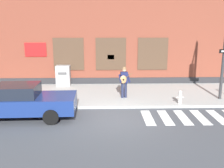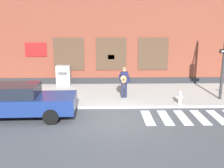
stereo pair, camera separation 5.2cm
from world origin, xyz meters
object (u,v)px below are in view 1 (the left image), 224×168
(red_car, at_px, (22,101))
(utility_box, at_px, (63,76))
(busker, at_px, (124,81))
(fire_hydrant, at_px, (180,97))

(red_car, distance_m, utility_box, 5.69)
(busker, distance_m, utility_box, 4.81)
(utility_box, bearing_deg, fire_hydrant, -32.19)
(red_car, bearing_deg, utility_box, 80.38)
(red_car, height_order, utility_box, red_car)
(busker, height_order, fire_hydrant, busker)
(busker, xyz_separation_m, utility_box, (-3.78, 2.97, -0.30))
(utility_box, height_order, fire_hydrant, utility_box)
(red_car, relative_size, busker, 2.72)
(red_car, distance_m, fire_hydrant, 7.66)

